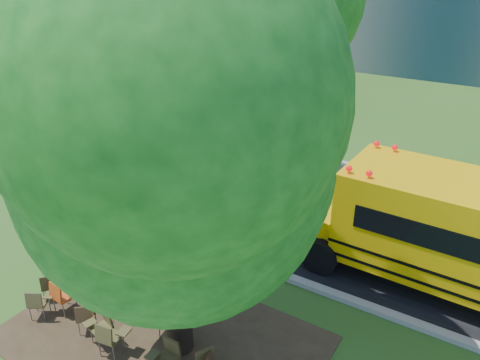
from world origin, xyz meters
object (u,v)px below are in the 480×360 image
Objects in this scene: chair_0 at (38,301)px; chair_15 at (125,282)px; chair_4 at (109,336)px; pedestrian_b at (90,76)px; chair_14 at (66,269)px; chair_2 at (86,315)px; bg_car_silver at (66,113)px; bg_car_red at (133,117)px; pedestrian_a at (51,84)px; main_tree at (163,101)px; chair_8 at (50,284)px; chair_5 at (167,354)px; black_car at (107,178)px; chair_10 at (149,276)px; chair_9 at (88,285)px; chair_11 at (169,320)px; chair_3 at (102,325)px; chair_1 at (62,295)px.

chair_15 is at bearing 23.85° from chair_0.
pedestrian_b is (-17.54, 15.26, 0.37)m from chair_4.
pedestrian_b reaches higher than chair_14.
bg_car_silver is at bearing 103.01° from chair_2.
bg_car_red is (-9.07, 11.03, 0.09)m from chair_2.
bg_car_silver is 5.77m from pedestrian_a.
chair_15 is at bearing 14.92° from chair_14.
chair_8 is (-3.80, -0.43, -5.17)m from main_tree.
chair_5 is (1.35, 0.28, -0.03)m from chair_4.
chair_5 is 2.80m from chair_15.
chair_2 is 14.28m from bg_car_red.
pedestrian_b is at bearing 136.24° from chair_14.
main_tree is 2.15× the size of bg_car_red.
black_car is 2.29× the size of pedestrian_b.
chair_0 is 2.63m from chair_10.
chair_11 is (2.45, 0.14, -0.03)m from chair_9.
chair_5 is 1.02× the size of chair_11.
chair_14 is (-3.50, 0.06, -0.02)m from chair_11.
bg_car_red reaches higher than chair_8.
bg_car_red is at bearing -112.03° from chair_10.
chair_2 is 1.06× the size of chair_8.
chair_5 is (0.23, -0.70, -5.10)m from main_tree.
chair_3 is 0.49× the size of pedestrian_a.
chair_10 is 0.26× the size of bg_car_silver.
chair_2 is at bearing 59.16° from chair_15.
chair_8 is 20.92m from pedestrian_b.
chair_9 is at bearing -159.31° from black_car.
chair_0 is at bearing -111.05° from bg_car_silver.
chair_1 is at bearing 133.53° from chair_2.
chair_10 reaches higher than chair_3.
main_tree is 6.43m from chair_8.
chair_10 is at bearing -144.97° from black_car.
pedestrian_a is at bearing -34.02° from pedestrian_b.
chair_15 is at bearing -103.24° from bg_car_silver.
black_car is 2.51× the size of pedestrian_a.
bg_car_red reaches higher than chair_2.
chair_4 is 1.01× the size of chair_9.
bg_car_silver reaches higher than chair_10.
pedestrian_a is (-16.00, 12.99, 0.35)m from chair_0.
chair_3 is 14.67m from bg_car_red.
bg_car_silver is (-14.52, 8.95, -5.03)m from main_tree.
black_car is at bearing -122.62° from bg_car_red.
chair_5 reaches higher than chair_3.
chair_0 is 0.44× the size of pedestrian_b.
chair_8 is at bearing 169.74° from chair_11.
chair_1 is 0.97× the size of chair_10.
chair_11 is 0.50× the size of pedestrian_a.
chair_4 is 23.25m from pedestrian_b.
pedestrian_b is at bearing -16.99° from pedestrian_a.
chair_2 is 0.48× the size of pedestrian_a.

